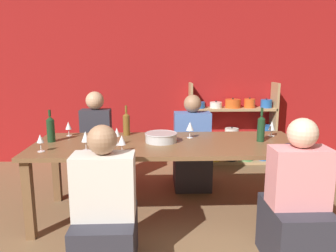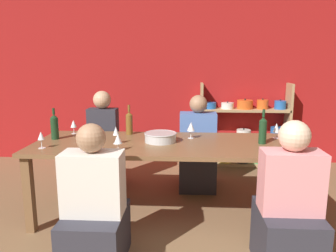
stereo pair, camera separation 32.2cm
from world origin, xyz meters
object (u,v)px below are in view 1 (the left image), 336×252
Objects in this scene: wine_glass_empty_a at (117,133)px; person_near_b at (105,218)px; shelf_unit at (232,131)px; person_near_a at (296,212)px; wine_bottle_dark at (261,128)px; person_far_b at (192,154)px; wine_glass_white_b at (40,139)px; person_far_a at (97,152)px; wine_bottle_green at (51,129)px; wine_glass_empty_b at (85,137)px; wine_glass_empty_c at (68,126)px; dining_table at (168,150)px; mixing_bowl at (161,137)px; wine_glass_white_a at (272,126)px; wine_glass_white_c at (190,127)px; cell_phone at (288,145)px; wine_bottle_amber at (126,123)px; wine_glass_red_a at (122,141)px.

person_near_b reaches higher than wine_glass_empty_a.
shelf_unit is 1.14× the size of person_near_a.
person_far_b reaches higher than wine_bottle_dark.
person_far_a is (0.30, 1.11, -0.43)m from wine_glass_white_b.
wine_glass_empty_b is (0.42, -0.34, -0.01)m from wine_bottle_green.
wine_glass_white_b is 1.22m from person_far_a.
person_far_a reaches higher than wine_bottle_green.
wine_glass_empty_a is at bearing -36.60° from wine_glass_empty_c.
mixing_bowl is at bearing 154.12° from dining_table.
wine_glass_white_c is (-0.90, -0.05, 0.01)m from wine_glass_white_a.
wine_bottle_green reaches higher than wine_glass_white_c.
wine_bottle_dark is 1.01m from person_near_a.
wine_bottle_dark is at bearing 127.50° from person_far_b.
wine_glass_white_b is at bearing 164.69° from person_near_a.
shelf_unit is 8.58× the size of wine_glass_empty_c.
shelf_unit reaches higher than person_near_a.
dining_table is 0.83m from wine_glass_empty_b.
wine_glass_empty_b is (-1.00, -0.46, 0.00)m from wine_glass_white_c.
person_near_a is (2.03, -1.22, -0.46)m from wine_glass_empty_c.
wine_glass_empty_c is 0.99× the size of cell_phone.
wine_bottle_green is 1.26m from person_near_b.
wine_glass_empty_c is 2.29m from cell_phone.
wine_glass_empty_a is (-1.44, -0.09, -0.01)m from wine_bottle_dark.
cell_phone is (1.15, -0.17, 0.08)m from dining_table.
mixing_bowl is 2.09× the size of cell_phone.
wine_glass_white_a is 0.13× the size of person_far_a.
wine_glass_empty_b is 0.15× the size of person_far_b.
person_near_a reaches higher than wine_bottle_green.
person_near_a reaches higher than wine_bottle_amber.
person_near_a is (-0.19, -0.69, -0.36)m from cell_phone.
dining_table is 1.15m from wine_glass_empty_c.
wine_bottle_amber is at bearing 91.32° from wine_glass_red_a.
wine_glass_empty_a is at bearing 46.70° from person_far_b.
person_near_a is (1.46, -0.79, -0.47)m from wine_glass_empty_a.
dining_table is at bearing -38.91° from wine_bottle_amber.
mixing_bowl is 1.12m from wine_bottle_green.
wine_glass_empty_b is (-0.69, -0.29, 0.08)m from mixing_bowl.
wine_glass_white_b is at bearing -171.84° from wine_bottle_dark.
cell_phone is at bearing 129.66° from person_far_b.
person_near_a is (2.14, -0.95, -0.49)m from wine_bottle_green.
wine_glass_white_c is at bearing -13.29° from wine_bottle_amber.
wine_glass_empty_a is at bearing 111.99° from person_far_a.
wine_glass_empty_a reaches higher than cell_phone.
wine_glass_red_a is 0.13× the size of person_far_a.
wine_glass_white_b is at bearing 36.20° from person_far_b.
wine_glass_red_a is (0.73, -0.04, -0.01)m from wine_glass_white_b.
wine_glass_white_a reaches higher than mixing_bowl.
person_near_b is at bearing 63.02° from person_far_b.
person_far_a is (-0.10, 1.08, -0.44)m from wine_glass_empty_b.
wine_bottle_green is at bearing 125.31° from person_near_b.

